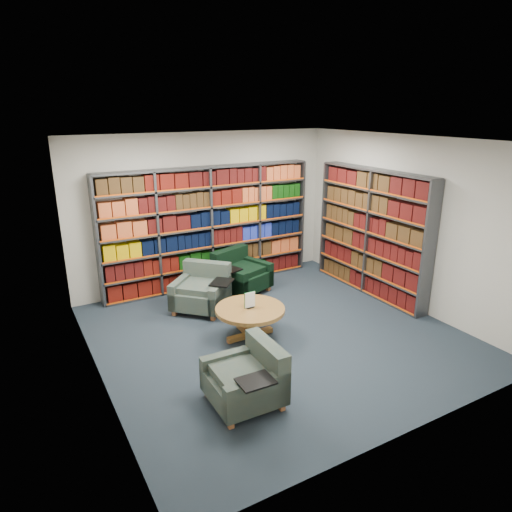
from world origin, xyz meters
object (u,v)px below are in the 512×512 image
chair_green_right (239,275)px  chair_teal_front (250,380)px  chair_teal_left (203,291)px  coffee_table (250,314)px

chair_green_right → chair_teal_front: chair_green_right is taller
chair_teal_left → coffee_table: 1.32m
chair_teal_left → chair_green_right: size_ratio=1.06×
chair_teal_front → chair_teal_left: bearing=78.2°
chair_teal_left → chair_teal_front: (-0.55, -2.63, -0.02)m
chair_green_right → coffee_table: (-0.70, -1.69, 0.08)m
chair_teal_front → coffee_table: (0.73, 1.33, 0.10)m
chair_green_right → coffee_table: size_ratio=1.08×
chair_teal_front → chair_green_right: bearing=64.7°
chair_teal_left → chair_teal_front: size_ratio=1.26×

